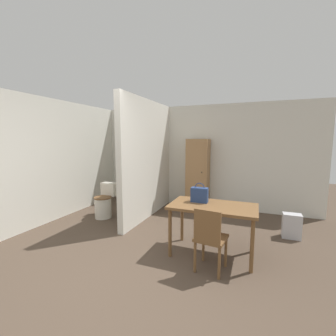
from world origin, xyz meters
The scene contains 10 objects.
ground_plane centered at (0.00, 0.00, 0.00)m, with size 16.00×16.00×0.00m, color #4C3D30.
wall_back centered at (0.00, 3.43, 1.25)m, with size 5.79×0.12×2.50m.
wall_left centered at (-2.46, 1.69, 1.25)m, with size 0.12×4.37×2.50m.
partition_wall centered at (-0.70, 2.27, 1.25)m, with size 0.12×2.22×2.50m.
dining_table centered at (0.93, 1.08, 0.66)m, with size 1.22×0.68×0.74m.
wooden_chair centered at (0.98, 0.62, 0.46)m, with size 0.41×0.41×0.84m.
toilet centered at (-1.55, 1.84, 0.31)m, with size 0.37×0.52×0.72m.
handbag centered at (0.71, 1.16, 0.86)m, with size 0.25×0.12×0.29m.
wooden_cabinet centered at (0.19, 3.15, 0.84)m, with size 0.51×0.43×1.69m.
space_heater centered at (2.09, 2.13, 0.21)m, with size 0.29×0.19×0.42m.
Camera 1 is at (1.47, -2.06, 1.68)m, focal length 24.00 mm.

